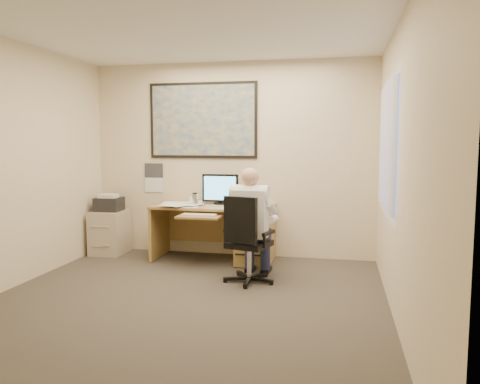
% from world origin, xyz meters
% --- Properties ---
extents(room_shell, '(4.00, 4.50, 2.70)m').
position_xyz_m(room_shell, '(0.00, 0.00, 1.35)').
color(room_shell, '#3D362F').
rests_on(room_shell, ground).
extents(desk, '(1.60, 0.97, 1.15)m').
position_xyz_m(desk, '(0.17, 1.90, 0.45)').
color(desk, '#9E7443').
rests_on(desk, ground).
extents(world_map, '(1.56, 0.03, 1.06)m').
position_xyz_m(world_map, '(-0.41, 2.23, 1.90)').
color(world_map, '#1E4C93').
rests_on(world_map, room_shell).
extents(wall_calendar, '(0.28, 0.01, 0.42)m').
position_xyz_m(wall_calendar, '(-1.16, 2.24, 1.08)').
color(wall_calendar, white).
rests_on(wall_calendar, room_shell).
extents(window_blinds, '(0.06, 1.40, 1.30)m').
position_xyz_m(window_blinds, '(1.97, 0.80, 1.55)').
color(window_blinds, beige).
rests_on(window_blinds, room_shell).
extents(filing_cabinet, '(0.45, 0.54, 0.86)m').
position_xyz_m(filing_cabinet, '(-1.72, 1.94, 0.37)').
color(filing_cabinet, '#BBAB97').
rests_on(filing_cabinet, ground).
extents(office_chair, '(0.74, 0.74, 1.00)m').
position_xyz_m(office_chair, '(0.52, 0.95, 0.29)').
color(office_chair, black).
rests_on(office_chair, ground).
extents(person, '(0.61, 0.83, 1.31)m').
position_xyz_m(person, '(0.50, 1.02, 0.65)').
color(person, white).
rests_on(person, office_chair).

